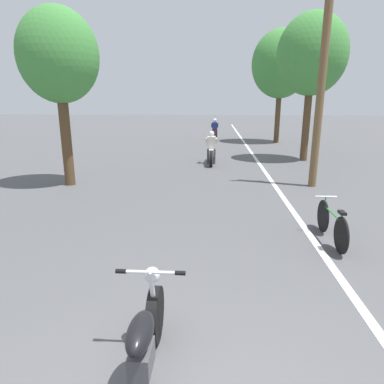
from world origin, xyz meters
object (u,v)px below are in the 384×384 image
(utility_pole, at_px, (321,84))
(roadside_tree_right_near, at_px, (312,55))
(roadside_tree_right_far, at_px, (281,64))
(bicycle_parked, at_px, (332,224))
(roadside_tree_left, at_px, (58,57))
(motorcycle_rider_lead, at_px, (211,151))
(motorcycle_rider_far, at_px, (215,132))
(motorcycle_foreground, at_px, (142,351))

(utility_pole, distance_m, roadside_tree_right_near, 5.15)
(roadside_tree_right_far, xyz_separation_m, bicycle_parked, (-1.74, -16.09, -4.41))
(roadside_tree_left, relative_size, motorcycle_rider_lead, 2.60)
(roadside_tree_left, distance_m, motorcycle_rider_far, 14.28)
(roadside_tree_left, bearing_deg, motorcycle_rider_lead, 41.48)
(roadside_tree_left, relative_size, motorcycle_foreground, 2.49)
(roadside_tree_right_near, height_order, motorcycle_foreground, roadside_tree_right_near)
(roadside_tree_right_far, relative_size, motorcycle_foreground, 3.18)
(roadside_tree_right_near, relative_size, motorcycle_rider_far, 3.03)
(roadside_tree_left, bearing_deg, bicycle_parked, -31.16)
(bicycle_parked, bearing_deg, motorcycle_rider_far, 97.37)
(roadside_tree_right_near, xyz_separation_m, motorcycle_foreground, (-4.77, -13.11, -4.09))
(utility_pole, xyz_separation_m, motorcycle_foreground, (-3.84, -8.24, -2.72))
(roadside_tree_right_near, bearing_deg, roadside_tree_left, -149.65)
(roadside_tree_left, distance_m, motorcycle_foreground, 9.58)
(roadside_tree_right_far, distance_m, motorcycle_rider_lead, 9.81)
(roadside_tree_right_far, height_order, roadside_tree_left, roadside_tree_right_far)
(motorcycle_rider_far, bearing_deg, roadside_tree_right_near, -62.94)
(roadside_tree_right_near, xyz_separation_m, motorcycle_rider_far, (-4.04, 7.90, -3.96))
(utility_pole, xyz_separation_m, motorcycle_rider_lead, (-3.27, 3.78, -2.61))
(roadside_tree_right_far, relative_size, bicycle_parked, 3.93)
(utility_pole, xyz_separation_m, bicycle_parked, (-0.87, -4.49, -2.78))
(roadside_tree_right_near, bearing_deg, motorcycle_rider_far, 117.06)
(roadside_tree_right_near, distance_m, bicycle_parked, 10.40)
(roadside_tree_right_far, height_order, motorcycle_foreground, roadside_tree_right_far)
(motorcycle_rider_lead, bearing_deg, bicycle_parked, -73.83)
(motorcycle_foreground, bearing_deg, motorcycle_rider_lead, 87.31)
(roadside_tree_right_near, xyz_separation_m, roadside_tree_left, (-8.78, -5.14, -0.60))
(roadside_tree_right_near, distance_m, motorcycle_rider_far, 9.72)
(roadside_tree_right_far, bearing_deg, motorcycle_foreground, -103.34)
(motorcycle_foreground, bearing_deg, roadside_tree_left, 116.77)
(roadside_tree_right_near, bearing_deg, motorcycle_rider_lead, -165.44)
(motorcycle_rider_lead, xyz_separation_m, motorcycle_rider_far, (0.17, 8.99, 0.02))
(motorcycle_foreground, bearing_deg, bicycle_parked, 51.63)
(roadside_tree_right_far, xyz_separation_m, motorcycle_rider_lead, (-4.14, -7.81, -4.24))
(roadside_tree_left, distance_m, bicycle_parked, 8.90)
(utility_pole, bearing_deg, roadside_tree_right_near, 79.19)
(motorcycle_foreground, bearing_deg, motorcycle_rider_far, 88.01)
(roadside_tree_right_near, bearing_deg, utility_pole, -100.81)
(roadside_tree_right_near, relative_size, motorcycle_foreground, 2.91)
(utility_pole, relative_size, roadside_tree_right_near, 0.98)
(roadside_tree_right_far, bearing_deg, utility_pole, -94.27)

